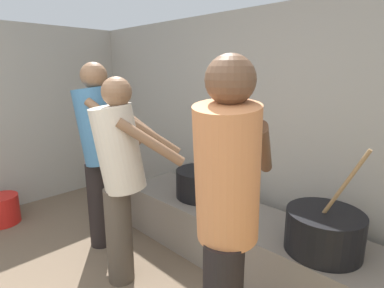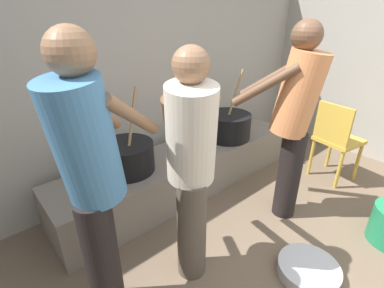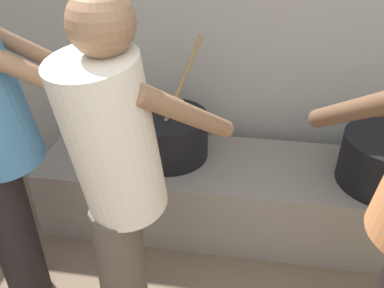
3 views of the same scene
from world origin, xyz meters
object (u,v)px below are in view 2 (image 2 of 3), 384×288
object	(u,v)px
cooking_pot_main	(228,126)
cook_in_blue_shirt	(91,173)
cook_in_cream_shirt	(191,160)
cooking_pot_secondary	(127,157)
metal_mixing_bowl	(308,270)
chair_yellow	(336,138)
cook_in_orange_shirt	(295,115)

from	to	relation	value
cooking_pot_main	cook_in_blue_shirt	world-z (taller)	cook_in_blue_shirt
cook_in_blue_shirt	cook_in_cream_shirt	distance (m)	0.58
cooking_pot_main	cooking_pot_secondary	distance (m)	1.19
metal_mixing_bowl	chair_yellow	bearing A→B (deg)	20.48
cooking_pot_secondary	metal_mixing_bowl	world-z (taller)	cooking_pot_secondary
cooking_pot_main	cooking_pot_secondary	bearing A→B (deg)	175.60
cooking_pot_main	cook_in_cream_shirt	world-z (taller)	cook_in_cream_shirt
cook_in_blue_shirt	chair_yellow	bearing A→B (deg)	-5.26
cooking_pot_main	chair_yellow	distance (m)	1.15
cooking_pot_main	cook_in_blue_shirt	size ratio (longest dim) A/B	0.44
cooking_pot_main	chair_yellow	size ratio (longest dim) A/B	0.83
cook_in_blue_shirt	metal_mixing_bowl	world-z (taller)	cook_in_blue_shirt
cooking_pot_main	cooking_pot_secondary	xyz separation A→B (m)	(-1.19, 0.09, -0.01)
cook_in_orange_shirt	cook_in_blue_shirt	distance (m)	1.62
cook_in_orange_shirt	cook_in_cream_shirt	bearing A→B (deg)	176.09
cooking_pot_secondary	metal_mixing_bowl	xyz separation A→B (m)	(0.57, -1.46, -0.53)
cooking_pot_secondary	metal_mixing_bowl	size ratio (longest dim) A/B	1.66
cook_in_cream_shirt	chair_yellow	size ratio (longest dim) A/B	1.78
cook_in_orange_shirt	cook_in_cream_shirt	size ratio (longest dim) A/B	1.07
cooking_pot_secondary	cook_in_orange_shirt	size ratio (longest dim) A/B	0.43
cook_in_orange_shirt	cook_in_blue_shirt	world-z (taller)	cook_in_orange_shirt
cook_in_orange_shirt	metal_mixing_bowl	xyz separation A→B (m)	(-0.46, -0.54, -0.92)
cook_in_blue_shirt	metal_mixing_bowl	distance (m)	1.64
chair_yellow	cook_in_cream_shirt	bearing A→B (deg)	177.26
cooking_pot_main	cook_in_cream_shirt	xyz separation A→B (m)	(-1.19, -0.76, 0.31)
cook_in_orange_shirt	cook_in_cream_shirt	distance (m)	1.04
cooking_pot_main	cook_in_orange_shirt	bearing A→B (deg)	-100.59
cooking_pot_main	cook_in_cream_shirt	bearing A→B (deg)	-147.53
cook_in_cream_shirt	chair_yellow	bearing A→B (deg)	-2.74
cook_in_cream_shirt	cook_in_orange_shirt	bearing A→B (deg)	-3.91
cooking_pot_secondary	chair_yellow	xyz separation A→B (m)	(1.96, -0.95, -0.08)
metal_mixing_bowl	cooking_pot_secondary	bearing A→B (deg)	111.37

